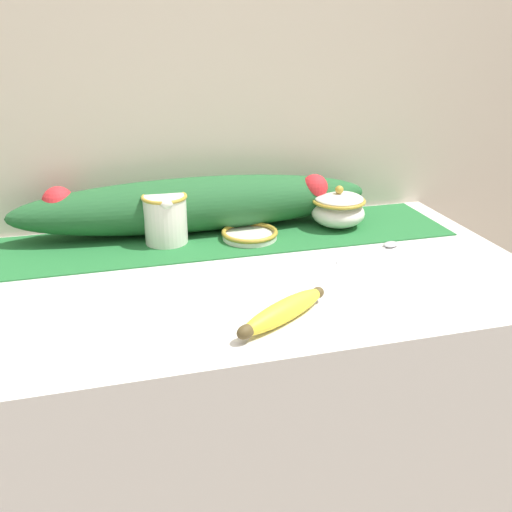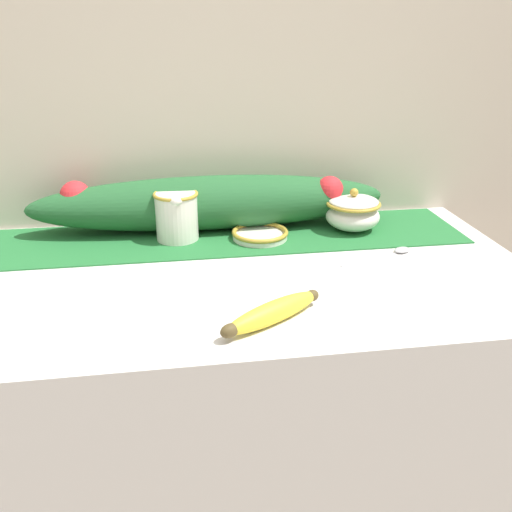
{
  "view_description": "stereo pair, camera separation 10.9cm",
  "coord_description": "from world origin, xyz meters",
  "views": [
    {
      "loc": [
        -0.2,
        -1.02,
        1.41
      ],
      "look_at": [
        0.06,
        -0.05,
        0.98
      ],
      "focal_mm": 40.0,
      "sensor_mm": 36.0,
      "label": 1
    },
    {
      "loc": [
        -0.09,
        -1.04,
        1.41
      ],
      "look_at": [
        0.06,
        -0.05,
        0.98
      ],
      "focal_mm": 40.0,
      "sensor_mm": 36.0,
      "label": 2
    }
  ],
  "objects": [
    {
      "name": "countertop",
      "position": [
        0.0,
        0.0,
        0.47
      ],
      "size": [
        1.27,
        0.66,
        0.93
      ],
      "primitive_type": "cube",
      "color": "silver",
      "rests_on": "ground_plane"
    },
    {
      "name": "table_runner",
      "position": [
        0.0,
        0.19,
        0.94
      ],
      "size": [
        1.17,
        0.25,
        0.0
      ],
      "primitive_type": "cube",
      "color": "#236B33",
      "rests_on": "countertop"
    },
    {
      "name": "cream_pitcher",
      "position": [
        -0.08,
        0.2,
        1.0
      ],
      "size": [
        0.1,
        0.12,
        0.11
      ],
      "color": "white",
      "rests_on": "countertop"
    },
    {
      "name": "poinsettia_garland",
      "position": [
        -0.0,
        0.26,
        1.0
      ],
      "size": [
        0.85,
        0.14,
        0.13
      ],
      "color": "#235B2D",
      "rests_on": "countertop"
    },
    {
      "name": "banana",
      "position": [
        0.06,
        -0.22,
        0.95
      ],
      "size": [
        0.19,
        0.14,
        0.04
      ],
      "rotation": [
        0.0,
        0.0,
        0.56
      ],
      "color": "yellow",
      "rests_on": "countertop"
    },
    {
      "name": "spoon",
      "position": [
        0.39,
        0.04,
        0.94
      ],
      "size": [
        0.18,
        0.08,
        0.01
      ],
      "rotation": [
        0.0,
        0.0,
        0.36
      ],
      "color": "#B7B7BC",
      "rests_on": "countertop"
    },
    {
      "name": "back_wall",
      "position": [
        0.0,
        0.35,
        1.2
      ],
      "size": [
        2.07,
        0.04,
        2.4
      ],
      "primitive_type": "cube",
      "color": "beige",
      "rests_on": "ground_plane"
    },
    {
      "name": "sugar_bowl",
      "position": [
        0.33,
        0.19,
        0.98
      ],
      "size": [
        0.13,
        0.13,
        0.1
      ],
      "color": "white",
      "rests_on": "countertop"
    },
    {
      "name": "small_dish",
      "position": [
        0.11,
        0.17,
        0.95
      ],
      "size": [
        0.13,
        0.13,
        0.02
      ],
      "color": "white",
      "rests_on": "countertop"
    }
  ]
}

